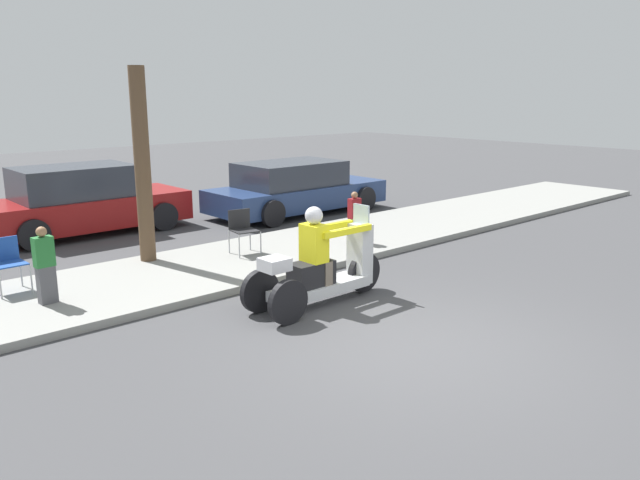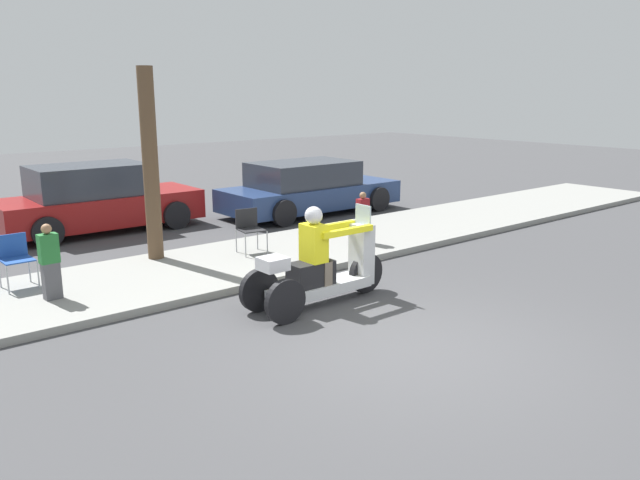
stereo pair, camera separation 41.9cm
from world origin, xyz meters
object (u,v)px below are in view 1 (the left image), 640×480
at_px(spectator_near_curb, 354,218).
at_px(spectator_end_of_line, 45,267).
at_px(parked_car_lot_left, 295,189).
at_px(folding_chair_set_back, 7,259).
at_px(parked_car_lot_right, 82,202).
at_px(motorcycle_trike, 320,270).
at_px(tree_trunk, 142,166).
at_px(folding_chair_curbside, 242,227).

relative_size(spectator_near_curb, spectator_end_of_line, 0.92).
bearing_deg(spectator_near_curb, parked_car_lot_left, 68.06).
xyz_separation_m(spectator_end_of_line, parked_car_lot_left, (7.39, 3.35, -0.01)).
height_order(spectator_near_curb, spectator_end_of_line, spectator_end_of_line).
xyz_separation_m(folding_chair_set_back, parked_car_lot_left, (7.64, 2.40, 0.02)).
relative_size(spectator_end_of_line, folding_chair_set_back, 1.37).
height_order(folding_chair_set_back, parked_car_lot_right, parked_car_lot_right).
xyz_separation_m(motorcycle_trike, tree_trunk, (-0.93, 3.62, 1.29)).
relative_size(spectator_near_curb, folding_chair_curbside, 1.26).
xyz_separation_m(folding_chair_curbside, parked_car_lot_right, (-1.38, 4.16, 0.09)).
bearing_deg(parked_car_lot_left, folding_chair_set_back, -162.58).
distance_m(spectator_end_of_line, parked_car_lot_right, 5.23).
distance_m(motorcycle_trike, spectator_near_curb, 3.52).
height_order(folding_chair_set_back, tree_trunk, tree_trunk).
relative_size(spectator_end_of_line, folding_chair_curbside, 1.37).
height_order(spectator_near_curb, folding_chair_set_back, spectator_near_curb).
xyz_separation_m(motorcycle_trike, folding_chair_curbside, (0.63, 2.90, 0.09)).
distance_m(parked_car_lot_right, tree_trunk, 3.62).
bearing_deg(spectator_near_curb, parked_car_lot_right, 125.71).
bearing_deg(folding_chair_set_back, motorcycle_trike, -45.05).
distance_m(spectator_end_of_line, tree_trunk, 2.75).
bearing_deg(motorcycle_trike, folding_chair_curbside, 77.68).
bearing_deg(tree_trunk, spectator_near_curb, -21.94).
relative_size(folding_chair_curbside, parked_car_lot_left, 0.17).
bearing_deg(spectator_end_of_line, parked_car_lot_left, 24.40).
xyz_separation_m(spectator_near_curb, tree_trunk, (-3.75, 1.51, 1.20)).
bearing_deg(folding_chair_curbside, motorcycle_trike, -102.32).
xyz_separation_m(spectator_end_of_line, parked_car_lot_right, (2.37, 4.66, 0.05)).
relative_size(spectator_end_of_line, tree_trunk, 0.33).
distance_m(spectator_near_curb, parked_car_lot_right, 6.09).
bearing_deg(folding_chair_curbside, parked_car_lot_right, 108.31).
height_order(folding_chair_curbside, tree_trunk, tree_trunk).
bearing_deg(spectator_near_curb, motorcycle_trike, -143.06).
bearing_deg(folding_chair_curbside, spectator_end_of_line, -172.43).
bearing_deg(parked_car_lot_left, folding_chair_curbside, -141.94).
height_order(motorcycle_trike, tree_trunk, tree_trunk).
bearing_deg(spectator_end_of_line, folding_chair_curbside, 7.57).
xyz_separation_m(motorcycle_trike, spectator_end_of_line, (-3.11, 2.40, 0.13)).
distance_m(folding_chair_set_back, parked_car_lot_left, 8.00).
bearing_deg(parked_car_lot_left, spectator_near_curb, -111.94).
height_order(folding_chair_curbside, folding_chair_set_back, same).
bearing_deg(tree_trunk, parked_car_lot_left, 22.24).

